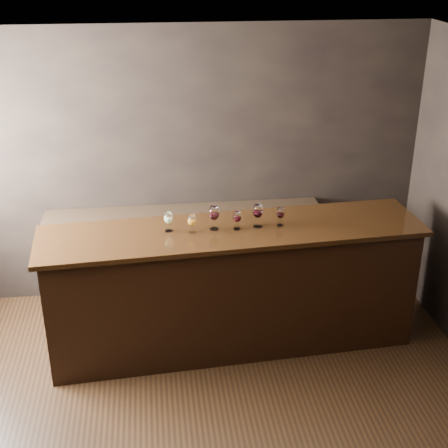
{
  "coord_description": "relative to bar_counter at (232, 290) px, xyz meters",
  "views": [
    {
      "loc": [
        -0.25,
        -3.73,
        3.5
      ],
      "look_at": [
        0.35,
        1.16,
        1.24
      ],
      "focal_mm": 50.0,
      "sensor_mm": 36.0,
      "label": 1
    }
  ],
  "objects": [
    {
      "name": "bar_counter",
      "position": [
        0.0,
        0.0,
        0.0
      ],
      "size": [
        3.32,
        0.93,
        1.15
      ],
      "primitive_type": "cube",
      "rotation": [
        0.0,
        0.0,
        0.07
      ],
      "color": "black",
      "rests_on": "ground"
    },
    {
      "name": "glass_red_c",
      "position": [
        0.22,
        0.02,
        0.76
      ],
      "size": [
        0.09,
        0.09,
        0.21
      ],
      "color": "white",
      "rests_on": "bar_top"
    },
    {
      "name": "glass_amber",
      "position": [
        -0.36,
        -0.04,
        0.73
      ],
      "size": [
        0.07,
        0.07,
        0.17
      ],
      "color": "white",
      "rests_on": "bar_top"
    },
    {
      "name": "glass_white",
      "position": [
        -0.56,
        0.02,
        0.74
      ],
      "size": [
        0.08,
        0.08,
        0.18
      ],
      "color": "white",
      "rests_on": "bar_top"
    },
    {
      "name": "back_bar_shelf",
      "position": [
        -0.37,
        0.87,
        -0.07
      ],
      "size": [
        2.79,
        0.4,
        1.0
      ],
      "primitive_type": "cube",
      "color": "black",
      "rests_on": "ground"
    },
    {
      "name": "glass_red_b",
      "position": [
        0.04,
        -0.01,
        0.73
      ],
      "size": [
        0.07,
        0.07,
        0.17
      ],
      "color": "white",
      "rests_on": "bar_top"
    },
    {
      "name": "bar_top",
      "position": [
        -0.0,
        0.0,
        0.6
      ],
      "size": [
        3.43,
        1.01,
        0.04
      ],
      "primitive_type": "cube",
      "rotation": [
        0.0,
        0.0,
        0.07
      ],
      "color": "black",
      "rests_on": "bar_counter"
    },
    {
      "name": "glass_red_a",
      "position": [
        -0.16,
        0.01,
        0.76
      ],
      "size": [
        0.09,
        0.09,
        0.22
      ],
      "color": "white",
      "rests_on": "bar_top"
    },
    {
      "name": "ground",
      "position": [
        -0.43,
        -1.16,
        -0.57
      ],
      "size": [
        5.0,
        5.0,
        0.0
      ],
      "primitive_type": "plane",
      "color": "black",
      "rests_on": "ground"
    },
    {
      "name": "glass_red_d",
      "position": [
        0.42,
        0.02,
        0.73
      ],
      "size": [
        0.07,
        0.07,
        0.17
      ],
      "color": "white",
      "rests_on": "bar_top"
    },
    {
      "name": "room_shell",
      "position": [
        -0.66,
        -1.05,
        1.24
      ],
      "size": [
        5.02,
        4.52,
        2.81
      ],
      "color": "black",
      "rests_on": "ground"
    }
  ]
}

